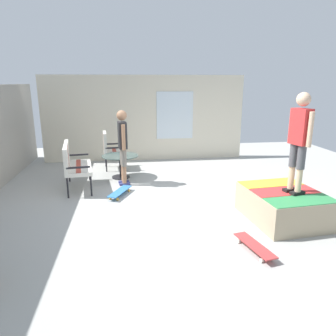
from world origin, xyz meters
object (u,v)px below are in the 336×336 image
(patio_table, at_px, (120,162))
(skateboard_spare, at_px, (254,246))
(patio_chair_near_house, at_px, (110,147))
(person_skater, at_px, (300,136))
(person_watching, at_px, (123,142))
(skate_ramp, at_px, (285,205))
(skateboard_by_bench, at_px, (120,192))
(patio_bench, at_px, (73,162))

(patio_table, height_order, skateboard_spare, patio_table)
(patio_chair_near_house, bearing_deg, person_skater, -140.66)
(person_watching, distance_m, skateboard_spare, 3.91)
(skate_ramp, distance_m, patio_table, 4.06)
(person_watching, relative_size, skateboard_by_bench, 2.11)
(patio_bench, relative_size, skateboard_by_bench, 1.62)
(person_watching, height_order, skateboard_by_bench, person_watching)
(skate_ramp, bearing_deg, patio_bench, 60.73)
(patio_table, bearing_deg, patio_chair_near_house, 17.90)
(patio_bench, bearing_deg, patio_table, -54.29)
(person_watching, bearing_deg, patio_chair_near_house, 14.65)
(patio_bench, relative_size, patio_chair_near_house, 1.29)
(patio_chair_near_house, distance_m, person_watching, 1.52)
(patio_table, height_order, person_watching, person_watching)
(person_skater, bearing_deg, patio_table, 44.04)
(patio_table, bearing_deg, skateboard_spare, -153.61)
(patio_chair_near_house, bearing_deg, skateboard_by_bench, -172.64)
(patio_table, xyz_separation_m, person_skater, (-3.01, -2.91, 1.07))
(skate_ramp, height_order, skateboard_spare, skate_ramp)
(patio_chair_near_house, xyz_separation_m, person_skater, (-3.90, -3.20, 0.86))
(patio_table, height_order, person_skater, person_skater)
(skateboard_by_bench, bearing_deg, person_skater, -120.21)
(skate_ramp, bearing_deg, skateboard_by_bench, 61.00)
(patio_chair_near_house, xyz_separation_m, skateboard_spare, (-4.75, -2.20, -0.53))
(person_watching, bearing_deg, skateboard_by_bench, 173.66)
(skateboard_by_bench, distance_m, skateboard_spare, 3.19)
(skateboard_by_bench, bearing_deg, skateboard_spare, -143.01)
(patio_bench, relative_size, patio_table, 1.46)
(patio_bench, height_order, patio_table, patio_bench)
(patio_chair_near_house, xyz_separation_m, skateboard_by_bench, (-2.21, -0.29, -0.53))
(patio_chair_near_house, distance_m, person_skater, 5.12)
(person_skater, bearing_deg, person_watching, 48.75)
(patio_table, bearing_deg, skateboard_by_bench, 179.86)
(patio_bench, xyz_separation_m, patio_chair_near_house, (1.62, -0.73, -0.00))
(person_skater, bearing_deg, patio_chair_near_house, 39.34)
(patio_table, distance_m, person_watching, 0.80)
(patio_table, relative_size, skateboard_by_bench, 1.11)
(patio_table, xyz_separation_m, skateboard_spare, (-3.86, -1.92, -0.32))
(person_watching, bearing_deg, person_skater, -131.25)
(patio_table, bearing_deg, person_skater, -135.96)
(skate_ramp, relative_size, skateboard_by_bench, 2.42)
(skateboard_spare, bearing_deg, skateboard_by_bench, 36.99)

